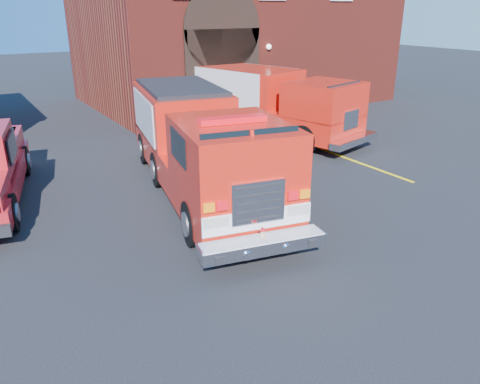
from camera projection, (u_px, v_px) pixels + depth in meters
ground at (213, 227)px, 11.02m from camera, size 100.00×100.00×0.00m
parking_stripe_near at (375, 169)px, 15.00m from camera, size 0.12×3.00×0.01m
parking_stripe_mid at (314, 147)px, 17.37m from camera, size 0.12×3.00×0.01m
parking_stripe_far at (268, 130)px, 19.73m from camera, size 0.12×3.00×0.01m
fire_station at (232, 19)px, 24.90m from camera, size 15.20×10.20×8.45m
fire_engine at (200, 144)px, 12.60m from camera, size 4.15×9.05×2.69m
secondary_truck at (267, 100)px, 18.50m from camera, size 4.31×8.25×2.56m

